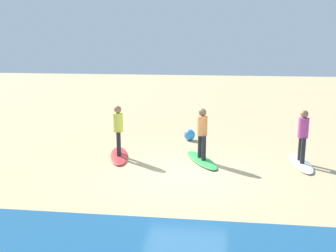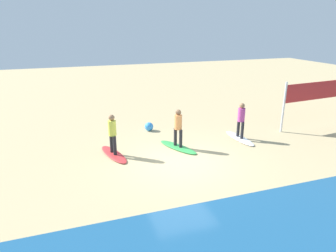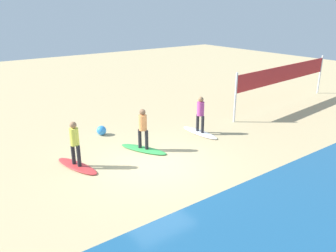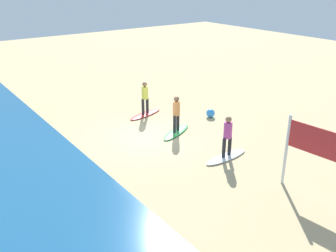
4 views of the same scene
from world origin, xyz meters
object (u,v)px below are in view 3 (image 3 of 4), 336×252
at_px(surfboard_green, 143,149).
at_px(volleyball_net, 285,75).
at_px(surfboard_white, 200,133).
at_px(surfer_green, 143,126).
at_px(surfboard_red, 77,166).
at_px(surfer_white, 200,112).
at_px(surfer_red, 75,140).
at_px(beach_ball, 101,130).

xyz_separation_m(surfboard_green, volleyball_net, (-10.07, -0.73, 1.74)).
height_order(surfboard_white, surfer_green, surfer_green).
relative_size(surfboard_white, surfboard_red, 1.00).
height_order(surfboard_white, surfboard_green, same).
relative_size(surfboard_green, surfboard_red, 1.00).
distance_m(surfer_green, volleyball_net, 10.13).
height_order(surfboard_green, volleyball_net, volleyball_net).
bearing_deg(surfer_green, surfboard_white, -178.50).
relative_size(surfer_white, surfer_red, 1.00).
relative_size(surfer_white, surfboard_red, 0.78).
height_order(surfboard_white, beach_ball, beach_ball).
height_order(surfer_white, surfboard_green, surfer_white).
xyz_separation_m(surfboard_red, volleyball_net, (-12.83, -0.59, 1.74)).
distance_m(surfboard_green, surfer_green, 0.99).
distance_m(surfboard_green, surfboard_red, 2.76).
xyz_separation_m(surfboard_white, surfer_red, (5.86, -0.06, 0.99)).
height_order(surfboard_red, beach_ball, beach_ball).
distance_m(surfer_white, surfer_green, 3.10).
bearing_deg(volleyball_net, surfboard_green, 4.16).
bearing_deg(volleyball_net, surfboard_red, 2.65).
bearing_deg(beach_ball, volleyball_net, 170.09).
bearing_deg(surfboard_white, surfer_red, -93.30).
distance_m(surfboard_green, surfer_red, 2.93).
bearing_deg(surfer_red, surfboard_green, 177.12).
xyz_separation_m(surfboard_green, beach_ball, (0.57, -2.59, 0.17)).
bearing_deg(volleyball_net, surfboard_white, 5.34).
xyz_separation_m(surfboard_white, volleyball_net, (-6.97, -0.65, 1.74)).
distance_m(surfboard_white, surfboard_green, 3.10).
relative_size(surfer_white, surfer_green, 1.00).
distance_m(surfboard_red, beach_ball, 3.29).
relative_size(surfboard_white, volleyball_net, 0.23).
bearing_deg(beach_ball, surfer_red, 48.34).
bearing_deg(beach_ball, surfboard_white, 145.67).
bearing_deg(beach_ball, surfer_white, 145.67).
height_order(surfer_green, beach_ball, surfer_green).
relative_size(surfboard_green, surfer_red, 1.28).
distance_m(surfer_green, beach_ball, 2.78).
relative_size(surfboard_white, surfer_red, 1.28).
relative_size(surfboard_white, surfer_white, 1.28).
xyz_separation_m(surfer_green, surfer_red, (2.76, -0.14, 0.00)).
relative_size(surfer_green, volleyball_net, 0.18).
distance_m(surfboard_white, surfer_white, 0.99).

